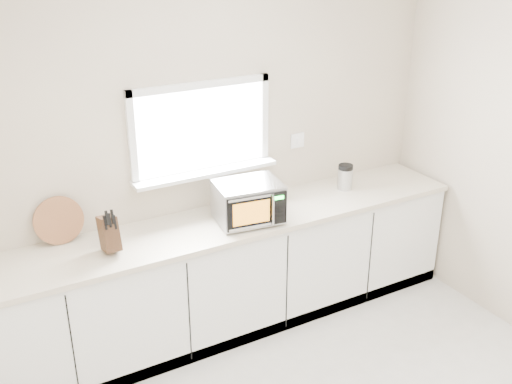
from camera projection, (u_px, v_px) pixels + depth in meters
back_wall at (201, 152)px, 4.44m from camera, size 4.00×0.17×2.70m
cabinets at (222, 278)px, 4.57m from camera, size 3.92×0.60×0.88m
countertop at (221, 224)px, 4.38m from camera, size 3.92×0.64×0.04m
microwave at (248, 201)px, 4.32m from camera, size 0.51×0.44×0.30m
knife_block at (109, 233)px, 3.92m from camera, size 0.11×0.22×0.32m
cutting_board at (59, 220)px, 4.02m from camera, size 0.33×0.08×0.33m
coffee_grinder at (345, 177)px, 4.90m from camera, size 0.16×0.16×0.22m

